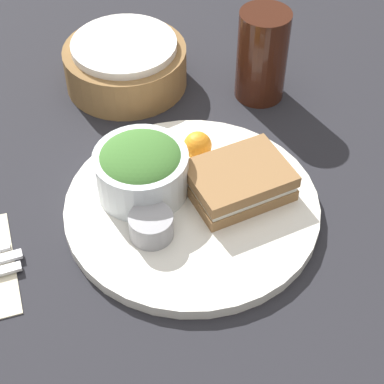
# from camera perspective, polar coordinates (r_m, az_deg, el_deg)

# --- Properties ---
(ground_plane) EXTENTS (4.00, 4.00, 0.00)m
(ground_plane) POSITION_cam_1_polar(r_m,az_deg,el_deg) (0.82, 0.00, -1.72)
(ground_plane) COLOR #232328
(plate) EXTENTS (0.32, 0.32, 0.02)m
(plate) POSITION_cam_1_polar(r_m,az_deg,el_deg) (0.82, 0.00, -1.35)
(plate) COLOR white
(plate) RESTS_ON ground_plane
(sandwich) EXTENTS (0.14, 0.11, 0.04)m
(sandwich) POSITION_cam_1_polar(r_m,az_deg,el_deg) (0.82, 4.05, 1.22)
(sandwich) COLOR olive
(sandwich) RESTS_ON plate
(salad_bowl) EXTENTS (0.12, 0.12, 0.07)m
(salad_bowl) POSITION_cam_1_polar(r_m,az_deg,el_deg) (0.80, -4.54, 2.14)
(salad_bowl) COLOR white
(salad_bowl) RESTS_ON plate
(dressing_cup) EXTENTS (0.05, 0.05, 0.03)m
(dressing_cup) POSITION_cam_1_polar(r_m,az_deg,el_deg) (0.77, -3.65, -2.99)
(dressing_cup) COLOR #99999E
(dressing_cup) RESTS_ON plate
(orange_wedge) EXTENTS (0.04, 0.04, 0.04)m
(orange_wedge) POSITION_cam_1_polar(r_m,az_deg,el_deg) (0.86, 0.50, 4.15)
(orange_wedge) COLOR orange
(orange_wedge) RESTS_ON plate
(drink_glass) EXTENTS (0.07, 0.07, 0.14)m
(drink_glass) POSITION_cam_1_polar(r_m,az_deg,el_deg) (0.97, 6.25, 11.98)
(drink_glass) COLOR #38190F
(drink_glass) RESTS_ON ground_plane
(bread_basket) EXTENTS (0.19, 0.19, 0.08)m
(bread_basket) POSITION_cam_1_polar(r_m,az_deg,el_deg) (1.01, -5.93, 11.26)
(bread_basket) COLOR olive
(bread_basket) RESTS_ON ground_plane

